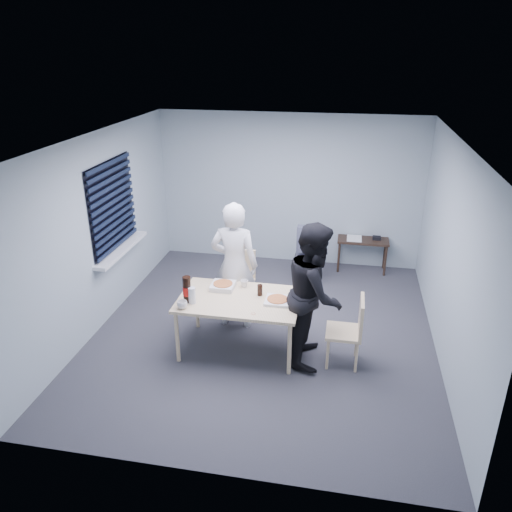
% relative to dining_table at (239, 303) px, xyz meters
% --- Properties ---
extents(room, '(5.00, 5.00, 5.00)m').
position_rel_dining_table_xyz_m(room, '(-1.96, 0.86, 0.77)').
color(room, '#2F3035').
rests_on(room, ground).
extents(dining_table, '(1.49, 0.95, 0.73)m').
position_rel_dining_table_xyz_m(dining_table, '(0.00, 0.00, 0.00)').
color(dining_table, beige).
rests_on(dining_table, ground).
extents(chair_far, '(0.42, 0.42, 0.89)m').
position_rel_dining_table_xyz_m(chair_far, '(-0.23, 1.07, -0.15)').
color(chair_far, beige).
rests_on(chair_far, ground).
extents(chair_right, '(0.42, 0.42, 0.89)m').
position_rel_dining_table_xyz_m(chair_right, '(1.38, -0.07, -0.15)').
color(chair_right, beige).
rests_on(chair_right, ground).
extents(person_white, '(0.65, 0.42, 1.77)m').
position_rel_dining_table_xyz_m(person_white, '(-0.20, 0.61, 0.22)').
color(person_white, silver).
rests_on(person_white, ground).
extents(person_black, '(0.47, 0.86, 1.77)m').
position_rel_dining_table_xyz_m(person_black, '(0.92, -0.00, 0.22)').
color(person_black, black).
rests_on(person_black, ground).
extents(side_table, '(0.85, 0.38, 0.57)m').
position_rel_dining_table_xyz_m(side_table, '(1.54, 2.74, -0.18)').
color(side_table, '#342419').
rests_on(side_table, ground).
extents(stool, '(0.36, 0.36, 0.50)m').
position_rel_dining_table_xyz_m(stool, '(0.65, 2.11, -0.28)').
color(stool, black).
rests_on(stool, ground).
extents(backpack, '(0.33, 0.24, 0.46)m').
position_rel_dining_table_xyz_m(backpack, '(0.65, 2.10, 0.06)').
color(backpack, '#585B66').
rests_on(backpack, stool).
extents(pizza_box_a, '(0.29, 0.29, 0.07)m').
position_rel_dining_table_xyz_m(pizza_box_a, '(-0.27, 0.23, 0.09)').
color(pizza_box_a, silver).
rests_on(pizza_box_a, dining_table).
extents(pizza_box_b, '(0.30, 0.30, 0.04)m').
position_rel_dining_table_xyz_m(pizza_box_b, '(0.48, 0.00, 0.08)').
color(pizza_box_b, silver).
rests_on(pizza_box_b, dining_table).
extents(mug_a, '(0.17, 0.17, 0.10)m').
position_rel_dining_table_xyz_m(mug_a, '(-0.61, -0.37, 0.11)').
color(mug_a, silver).
rests_on(mug_a, dining_table).
extents(mug_b, '(0.10, 0.10, 0.09)m').
position_rel_dining_table_xyz_m(mug_b, '(-0.00, 0.32, 0.11)').
color(mug_b, silver).
rests_on(mug_b, dining_table).
extents(cola_glass, '(0.07, 0.07, 0.14)m').
position_rel_dining_table_xyz_m(cola_glass, '(0.24, 0.13, 0.13)').
color(cola_glass, black).
rests_on(cola_glass, dining_table).
extents(soda_bottle, '(0.10, 0.10, 0.33)m').
position_rel_dining_table_xyz_m(soda_bottle, '(-0.60, -0.19, 0.22)').
color(soda_bottle, black).
rests_on(soda_bottle, dining_table).
extents(plastic_cups, '(0.11, 0.11, 0.21)m').
position_rel_dining_table_xyz_m(plastic_cups, '(-0.53, -0.22, 0.16)').
color(plastic_cups, silver).
rests_on(plastic_cups, dining_table).
extents(rubber_band, '(0.06, 0.06, 0.00)m').
position_rel_dining_table_xyz_m(rubber_band, '(0.24, -0.34, 0.06)').
color(rubber_band, red).
rests_on(rubber_band, dining_table).
extents(papers, '(0.28, 0.36, 0.01)m').
position_rel_dining_table_xyz_m(papers, '(1.39, 2.76, -0.10)').
color(papers, white).
rests_on(papers, side_table).
extents(black_box, '(0.14, 0.10, 0.06)m').
position_rel_dining_table_xyz_m(black_box, '(1.76, 2.77, -0.07)').
color(black_box, black).
rests_on(black_box, side_table).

